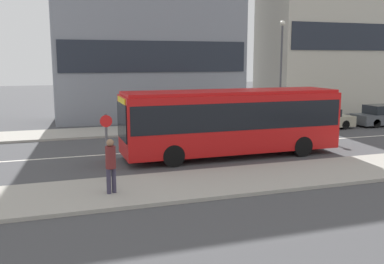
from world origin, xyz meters
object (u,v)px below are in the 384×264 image
parked_car_0 (320,119)px  pedestrian_near_stop (111,162)px  city_bus (231,118)px  street_lamp (281,62)px  bus_stop_sign (107,142)px

parked_car_0 → pedestrian_near_stop: size_ratio=2.30×
city_bus → pedestrian_near_stop: 7.69m
street_lamp → city_bus: bearing=-132.3°
city_bus → bus_stop_sign: 6.80m
street_lamp → bus_stop_sign: bearing=-141.3°
parked_car_0 → bus_stop_sign: bus_stop_sign is taller
street_lamp → parked_car_0: bearing=-48.9°
pedestrian_near_stop → parked_car_0: bearing=9.3°
pedestrian_near_stop → street_lamp: (13.35, 12.23, 3.20)m
bus_stop_sign → street_lamp: (13.27, 10.65, 2.80)m
parked_car_0 → pedestrian_near_stop: bearing=-146.4°
city_bus → parked_car_0: size_ratio=2.44×
street_lamp → pedestrian_near_stop: bearing=-137.5°
parked_car_0 → pedestrian_near_stop: 18.27m
pedestrian_near_stop → street_lamp: bearing=18.2°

